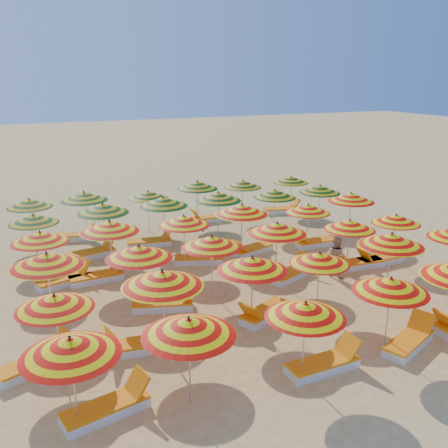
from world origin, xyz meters
The scene contains 55 objects.
ground centered at (0.00, 0.00, 0.00)m, with size 120.00×120.00×0.00m, color #EDC369.
umbrella_0 centered at (-5.88, -5.76, 1.72)m, with size 1.86×1.86×1.95m.
umbrella_1 centered at (-3.69, -6.00, 1.74)m, with size 2.05×2.05×1.98m.
umbrella_2 centered at (-1.10, -6.12, 1.63)m, with size 1.76×1.76×1.85m.
umbrella_3 centered at (1.39, -5.94, 1.68)m, with size 2.27×2.27×1.91m.
umbrella_6 centered at (-5.91, -3.47, 1.61)m, with size 1.90×1.90×1.83m.
umbrella_7 centered at (-3.49, -3.70, 1.83)m, with size 2.38×2.38×2.08m.
umbrella_8 centered at (-1.01, -3.50, 1.74)m, with size 2.06×2.06×1.98m.
umbrella_9 centered at (1.07, -3.52, 1.57)m, with size 1.71×1.71×1.79m.
umbrella_10 centered at (3.51, -3.62, 1.80)m, with size 2.21×2.21×2.05m.
umbrella_12 centered at (-5.83, -1.16, 1.80)m, with size 2.28×2.28×2.04m.
umbrella_13 centered at (-3.44, -1.41, 1.74)m, with size 1.88×1.88×1.98m.
umbrella_14 centered at (-1.22, -1.29, 1.69)m, with size 2.27×2.27×1.92m.
umbrella_15 centered at (1.08, -1.17, 1.78)m, with size 2.43×2.43×2.02m.
umbrella_16 centered at (3.77, -1.37, 1.61)m, with size 2.10×2.10×1.83m.
umbrella_17 centered at (5.76, -1.39, 1.58)m, with size 1.89×1.89×1.80m.
umbrella_18 centered at (-5.79, 1.40, 1.65)m, with size 2.23×2.23×1.88m.
umbrella_19 centered at (-3.70, 1.17, 1.79)m, with size 2.09×2.09×2.03m.
umbrella_20 centered at (-1.16, 1.25, 1.66)m, with size 2.25×2.25×1.89m.
umbrella_21 centered at (1.03, 1.24, 1.81)m, with size 2.42×2.42×2.06m.
umbrella_22 centered at (3.74, 1.06, 1.59)m, with size 1.81×1.81×1.80m.
umbrella_23 centered at (5.99, 1.38, 1.73)m, with size 2.42×2.42×1.97m.
umbrella_24 centered at (-5.81, 3.79, 1.60)m, with size 2.26×2.26×1.82m.
umbrella_25 centered at (-3.45, 3.56, 1.78)m, with size 2.09×2.09×2.03m.
umbrella_26 centered at (-1.15, 3.61, 1.79)m, with size 1.96×1.96×2.03m.
umbrella_27 centered at (1.16, 3.65, 1.75)m, with size 1.99×1.99×1.99m.
umbrella_28 centered at (3.67, 3.46, 1.66)m, with size 1.93×1.93×1.89m.
umbrella_29 centered at (5.91, 3.42, 1.66)m, with size 1.94×1.94×1.88m.
umbrella_30 centered at (-5.79, 6.12, 1.63)m, with size 2.24×2.24×1.85m.
umbrella_31 centered at (-3.74, 5.87, 1.76)m, with size 2.18×2.18×2.00m.
umbrella_32 centered at (-1.12, 5.83, 1.57)m, with size 1.84×1.84×1.79m.
umbrella_33 centered at (1.22, 6.10, 1.73)m, with size 1.90×1.90×1.97m.
umbrella_34 centered at (3.42, 5.97, 1.61)m, with size 2.10×2.10×1.83m.
umbrella_35 centered at (6.06, 6.04, 1.58)m, with size 2.15×2.15×1.80m.
lounger_0 centered at (-5.28, -5.63, 0.15)m, with size 1.82×0.93×0.69m.
lounger_1 centered at (-0.50, -6.10, 0.15)m, with size 1.75×0.62×0.69m.
lounger_2 centered at (1.98, -6.14, 0.15)m, with size 1.82×1.19×0.69m.
lounger_4 centered at (-6.41, -3.37, 0.15)m, with size 1.83×1.16×0.69m.
lounger_5 centered at (-4.09, -3.58, 0.15)m, with size 1.80×0.81×0.69m.
lounger_6 centered at (-0.50, -3.32, 0.15)m, with size 1.82×1.26×0.69m.
lounger_7 centered at (-2.85, -1.66, 0.15)m, with size 1.83×1.09×0.69m.
lounger_8 centered at (1.67, -1.19, 0.15)m, with size 1.82×1.18×0.69m.
lounger_9 centered at (4.27, -1.36, 0.15)m, with size 1.78×0.75×0.69m.
lounger_10 centered at (5.16, -1.37, 0.15)m, with size 1.74×0.60×0.69m.
lounger_11 centered at (-5.20, 1.33, 0.15)m, with size 1.83×1.09×0.69m.
lounger_12 centered at (-4.20, 1.15, 0.15)m, with size 1.76×0.67×0.69m.
lounger_13 centered at (-0.57, 1.31, 0.15)m, with size 1.83×1.14×0.69m.
lounger_14 centered at (1.54, 1.43, 0.15)m, with size 1.83×1.03×0.69m.
lounger_15 centered at (4.24, 1.14, 0.15)m, with size 1.76×0.66×0.69m.
lounger_16 centered at (-3.95, 3.51, 0.15)m, with size 1.80×0.86×0.69m.
lounger_17 centered at (-1.65, 3.84, 0.15)m, with size 1.80×0.83×0.69m.
lounger_18 centered at (-4.24, 5.82, 0.15)m, with size 1.82×1.01×0.69m.
lounger_19 centered at (1.72, 5.98, 0.15)m, with size 1.74×0.60×0.69m.
lounger_20 centered at (5.55, 5.90, 0.15)m, with size 1.82×0.96×0.69m.
beachgoer_b centered at (3.05, -1.66, 0.68)m, with size 0.66×0.52×1.37m, color tan.
Camera 1 is at (-6.65, -14.17, 6.43)m, focal length 40.00 mm.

